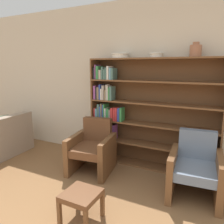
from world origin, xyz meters
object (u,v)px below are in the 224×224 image
bowl_terracotta (156,55)px  footstool (81,197)px  bowl_sage (120,55)px  bookshelf (139,114)px  vase_tall (196,50)px  armchair_leather (93,148)px  armchair_cushioned (195,169)px

bowl_terracotta → footstool: bowl_terracotta is taller
bowl_sage → footstool: 2.29m
bookshelf → vase_tall: bearing=-1.1°
bowl_terracotta → footstool: bearing=-100.6°
bookshelf → armchair_leather: bearing=-135.8°
bookshelf → bowl_terracotta: bearing=-3.6°
armchair_cushioned → bowl_terracotta: bearing=-41.6°
armchair_cushioned → footstool: bearing=41.2°
bookshelf → armchair_cushioned: size_ratio=2.57×
bowl_sage → footstool: (0.31, -1.63, -1.57)m
bowl_sage → bookshelf: bearing=2.6°
bowl_sage → vase_tall: 1.18m
bowl_sage → bowl_terracotta: size_ratio=1.39×
armchair_leather → armchair_cushioned: bearing=171.2°
bookshelf → armchair_leather: 0.96m
bowl_sage → armchair_leather: bearing=-112.1°
armchair_cushioned → armchair_leather: bearing=-4.9°
armchair_cushioned → bowl_sage: bearing=-27.1°
vase_tall → footstool: bearing=-118.1°
vase_tall → armchair_leather: vase_tall is taller
bowl_sage → footstool: bowl_sage is taller
bowl_terracotta → footstool: (-0.31, -1.63, -1.57)m
armchair_leather → footstool: bearing=107.2°
vase_tall → armchair_cushioned: size_ratio=0.24×
bowl_terracotta → vase_tall: vase_tall is taller
bowl_terracotta → vase_tall: (0.57, 0.00, 0.05)m
bowl_sage → footstool: size_ratio=0.79×
armchair_leather → bowl_sage: bearing=-120.9°
bowl_sage → vase_tall: size_ratio=1.48×
bowl_sage → bowl_terracotta: 0.61m
vase_tall → footstool: 2.45m
armchair_leather → armchair_cushioned: (1.57, 0.00, 0.00)m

